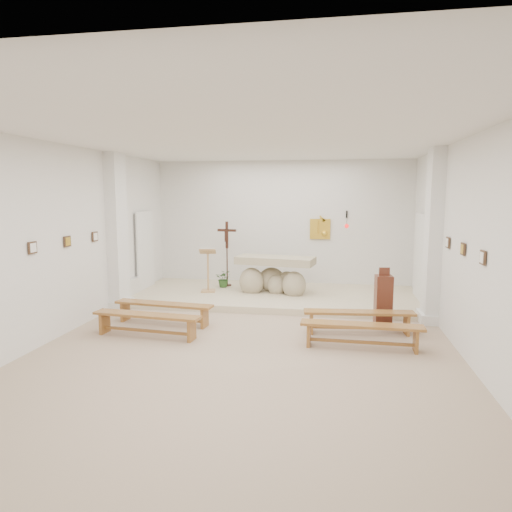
% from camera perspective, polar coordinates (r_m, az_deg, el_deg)
% --- Properties ---
extents(ground, '(7.00, 10.00, 0.00)m').
position_cam_1_polar(ground, '(8.08, -0.92, -10.98)').
color(ground, tan).
rests_on(ground, ground).
extents(wall_left, '(0.02, 10.00, 3.50)m').
position_cam_1_polar(wall_left, '(9.02, -23.32, 1.74)').
color(wall_left, silver).
rests_on(wall_left, ground).
extents(wall_right, '(0.02, 10.00, 3.50)m').
position_cam_1_polar(wall_right, '(7.85, 24.97, 0.84)').
color(wall_right, silver).
rests_on(wall_right, ground).
extents(wall_back, '(7.00, 0.02, 3.50)m').
position_cam_1_polar(wall_back, '(12.62, 3.25, 3.91)').
color(wall_back, silver).
rests_on(wall_back, ground).
extents(ceiling, '(7.00, 10.00, 0.02)m').
position_cam_1_polar(ceiling, '(7.70, -0.98, 14.42)').
color(ceiling, silver).
rests_on(ceiling, wall_back).
extents(sanctuary_platform, '(6.98, 3.00, 0.15)m').
position_cam_1_polar(sanctuary_platform, '(11.39, 2.33, -5.02)').
color(sanctuary_platform, beige).
rests_on(sanctuary_platform, ground).
extents(pilaster_left, '(0.26, 0.55, 3.50)m').
position_cam_1_polar(pilaster_left, '(10.69, -16.95, 2.89)').
color(pilaster_left, white).
rests_on(pilaster_left, ground).
extents(pilaster_right, '(0.26, 0.55, 3.50)m').
position_cam_1_polar(pilaster_right, '(9.76, 21.24, 2.26)').
color(pilaster_right, white).
rests_on(pilaster_right, ground).
extents(gold_wall_relief, '(0.55, 0.04, 0.55)m').
position_cam_1_polar(gold_wall_relief, '(12.52, 8.02, 3.36)').
color(gold_wall_relief, gold).
rests_on(gold_wall_relief, wall_back).
extents(sanctuary_lamp, '(0.11, 0.36, 0.44)m').
position_cam_1_polar(sanctuary_lamp, '(12.26, 11.27, 3.94)').
color(sanctuary_lamp, black).
rests_on(sanctuary_lamp, wall_back).
extents(station_frame_left_front, '(0.03, 0.20, 0.20)m').
position_cam_1_polar(station_frame_left_front, '(8.35, -26.16, 0.94)').
color(station_frame_left_front, '#432E1D').
rests_on(station_frame_left_front, wall_left).
extents(station_frame_left_mid, '(0.03, 0.20, 0.20)m').
position_cam_1_polar(station_frame_left_mid, '(9.18, -22.52, 1.69)').
color(station_frame_left_mid, '#432E1D').
rests_on(station_frame_left_mid, wall_left).
extents(station_frame_left_rear, '(0.03, 0.20, 0.20)m').
position_cam_1_polar(station_frame_left_rear, '(10.03, -19.50, 2.31)').
color(station_frame_left_rear, '#432E1D').
rests_on(station_frame_left_rear, wall_left).
extents(station_frame_right_front, '(0.03, 0.20, 0.20)m').
position_cam_1_polar(station_frame_right_front, '(7.08, 26.49, -0.17)').
color(station_frame_right_front, '#432E1D').
rests_on(station_frame_right_front, wall_right).
extents(station_frame_right_mid, '(0.03, 0.20, 0.20)m').
position_cam_1_polar(station_frame_right_mid, '(8.04, 24.45, 0.80)').
color(station_frame_right_mid, '#432E1D').
rests_on(station_frame_right_mid, wall_right).
extents(station_frame_right_rear, '(0.03, 0.20, 0.20)m').
position_cam_1_polar(station_frame_right_rear, '(9.00, 22.86, 1.57)').
color(station_frame_right_rear, '#432E1D').
rests_on(station_frame_right_rear, wall_right).
extents(radiator_left, '(0.10, 0.85, 0.52)m').
position_cam_1_polar(radiator_left, '(11.55, -15.38, -4.14)').
color(radiator_left, silver).
rests_on(radiator_left, ground).
extents(radiator_right, '(0.10, 0.85, 0.52)m').
position_cam_1_polar(radiator_right, '(10.67, 20.42, -5.32)').
color(radiator_right, silver).
rests_on(radiator_right, ground).
extents(altar, '(2.02, 1.06, 0.99)m').
position_cam_1_polar(altar, '(11.39, 2.31, -2.69)').
color(altar, tan).
rests_on(altar, sanctuary_platform).
extents(lectern, '(0.46, 0.41, 1.13)m').
position_cam_1_polar(lectern, '(11.49, -6.03, -1.73)').
color(lectern, tan).
rests_on(lectern, sanctuary_platform).
extents(crucifix_stand, '(0.52, 0.23, 1.72)m').
position_cam_1_polar(crucifix_stand, '(12.16, -3.66, 0.90)').
color(crucifix_stand, '#341810').
rests_on(crucifix_stand, sanctuary_platform).
extents(potted_plant, '(0.45, 0.40, 0.46)m').
position_cam_1_polar(potted_plant, '(12.07, -4.03, -2.84)').
color(potted_plant, '#295220').
rests_on(potted_plant, sanctuary_platform).
extents(donation_pedestal, '(0.35, 0.35, 1.18)m').
position_cam_1_polar(donation_pedestal, '(9.34, 15.61, -5.39)').
color(donation_pedestal, '#532517').
rests_on(donation_pedestal, ground).
extents(bench_left_front, '(2.06, 0.55, 0.43)m').
position_cam_1_polar(bench_left_front, '(9.38, -11.46, -6.41)').
color(bench_left_front, '#8F5C29').
rests_on(bench_left_front, ground).
extents(bench_right_front, '(2.06, 0.53, 0.43)m').
position_cam_1_polar(bench_right_front, '(8.79, 12.72, -7.42)').
color(bench_right_front, '#8F5C29').
rests_on(bench_right_front, ground).
extents(bench_left_second, '(2.06, 0.52, 0.43)m').
position_cam_1_polar(bench_left_second, '(8.63, -13.50, -7.73)').
color(bench_left_second, '#8F5C29').
rests_on(bench_left_second, ground).
extents(bench_right_second, '(2.05, 0.37, 0.43)m').
position_cam_1_polar(bench_right_second, '(7.98, 13.04, -9.00)').
color(bench_right_second, '#8F5C29').
rests_on(bench_right_second, ground).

